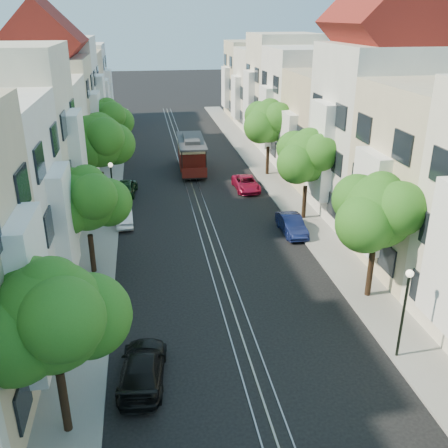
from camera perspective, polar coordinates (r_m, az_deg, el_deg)
name	(u,v)px	position (r m, az deg, el deg)	size (l,w,h in m)	color
ground	(193,189)	(42.69, -3.53, 4.01)	(200.00, 200.00, 0.00)	black
sidewalk_east	(276,184)	(43.93, 5.94, 4.56)	(2.50, 80.00, 0.12)	gray
sidewalk_west	(106,193)	(42.62, -13.29, 3.48)	(2.50, 80.00, 0.12)	gray
rail_left	(187,189)	(42.64, -4.27, 3.98)	(0.06, 80.00, 0.02)	gray
rail_slot	(193,189)	(42.68, -3.53, 4.02)	(0.06, 80.00, 0.02)	gray
rail_right	(200,189)	(42.74, -2.80, 4.06)	(0.06, 80.00, 0.02)	gray
lane_line	(193,189)	(42.69, -3.53, 4.01)	(0.08, 80.00, 0.01)	tan
townhouses_east	(331,124)	(43.98, 12.18, 11.11)	(7.75, 72.00, 12.00)	beige
townhouses_west	(40,135)	(41.83, -20.31, 9.49)	(7.75, 72.00, 11.76)	silver
tree_e_b	(379,213)	(25.60, 17.30, 1.20)	(4.93, 4.08, 6.68)	black
tree_e_c	(308,157)	(35.29, 9.60, 7.51)	(4.84, 3.99, 6.52)	black
tree_e_d	(270,122)	(45.50, 5.23, 11.49)	(5.01, 4.16, 6.85)	black
tree_w_a	(53,319)	(17.11, -18.96, -10.23)	(4.93, 4.08, 6.68)	black
tree_w_b	(87,201)	(28.00, -15.35, 2.53)	(4.72, 3.87, 6.27)	black
tree_w_c	(100,142)	(38.34, -14.04, 9.09)	(5.13, 4.28, 7.09)	black
tree_w_d	(108,120)	(49.17, -13.14, 11.53)	(4.84, 3.99, 6.52)	black
lamp_east	(405,301)	(22.04, 20.01, -8.26)	(0.32, 0.32, 4.16)	black
lamp_west	(112,182)	(36.00, -12.68, 4.66)	(0.32, 0.32, 4.16)	black
cable_car	(191,152)	(47.61, -3.75, 8.20)	(2.68, 7.83, 2.98)	black
parked_car_e_mid	(292,225)	(33.98, 7.74, -0.08)	(1.32, 3.79, 1.25)	#0B133B
parked_car_e_far	(246,183)	(42.25, 2.55, 4.65)	(1.91, 4.13, 1.15)	maroon
parked_car_w_near	(143,368)	(21.07, -9.29, -15.92)	(1.77, 4.35, 1.26)	black
parked_car_w_mid	(124,218)	(35.76, -11.31, 0.71)	(1.14, 3.26, 1.08)	white
parked_car_w_far	(126,187)	(41.75, -11.15, 4.16)	(1.61, 4.00, 1.36)	black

